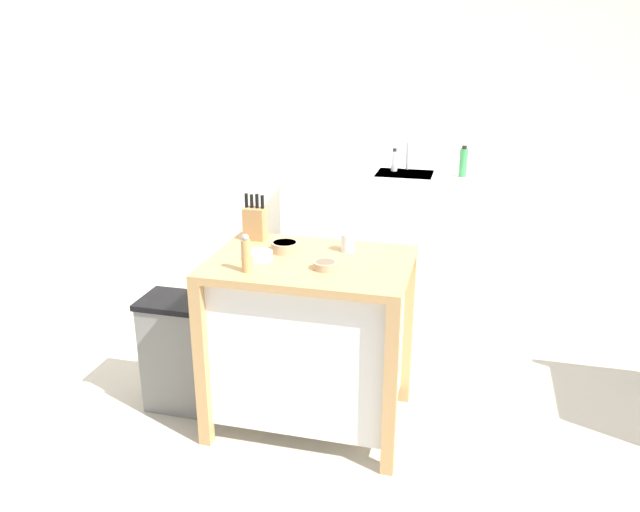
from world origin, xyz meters
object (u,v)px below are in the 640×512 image
bottle_spray_cleaner (463,162)px  knife_block (255,222)px  pepper_grinder (246,254)px  kitchen_island (310,334)px  drinking_cup (348,243)px  bowl_ceramic_wide (285,247)px  trash_bin (179,352)px  sink_faucet (408,156)px  bowl_stoneware_deep (259,255)px  bowl_ceramic_small (325,265)px  bottle_dish_soap (394,161)px

bottle_spray_cleaner → knife_block: bearing=-118.0°
knife_block → pepper_grinder: (0.12, -0.46, -0.01)m
kitchen_island → drinking_cup: bearing=48.2°
bottle_spray_cleaner → bowl_ceramic_wide: bearing=-111.2°
kitchen_island → trash_bin: size_ratio=1.54×
pepper_grinder → sink_faucet: bearing=80.2°
bowl_stoneware_deep → bowl_ceramic_wide: (0.09, 0.14, 0.00)m
drinking_cup → trash_bin: size_ratio=0.14×
bowl_ceramic_small → bowl_ceramic_wide: (-0.25, 0.19, 0.01)m
knife_block → bottle_spray_cleaner: 2.15m
bowl_stoneware_deep → bottle_spray_cleaner: bottle_spray_cleaner is taller
bowl_ceramic_wide → drinking_cup: drinking_cup is taller
knife_block → drinking_cup: knife_block is taller
bowl_ceramic_small → pepper_grinder: (-0.34, -0.12, 0.07)m
bowl_stoneware_deep → bottle_spray_cleaner: (0.88, 2.20, 0.07)m
drinking_cup → pepper_grinder: pepper_grinder is taller
kitchen_island → bottle_spray_cleaner: bearing=73.3°
pepper_grinder → bottle_spray_cleaner: (0.89, 2.36, 0.01)m
bottle_spray_cleaner → bowl_stoneware_deep: bearing=-111.9°
drinking_cup → bowl_ceramic_small: bearing=-100.7°
bowl_ceramic_wide → bowl_stoneware_deep: bearing=-121.5°
sink_faucet → bottle_dish_soap: size_ratio=1.21×
kitchen_island → bottle_spray_cleaner: bottle_spray_cleaner is taller
bowl_stoneware_deep → pepper_grinder: (-0.00, -0.17, 0.06)m
bowl_stoneware_deep → bowl_ceramic_wide: size_ratio=0.95×
bowl_stoneware_deep → sink_faucet: sink_faucet is taller
trash_bin → bottle_spray_cleaner: bearing=57.7°
kitchen_island → bowl_ceramic_small: 0.44m
bottle_spray_cleaner → pepper_grinder: bearing=-110.5°
trash_bin → sink_faucet: 2.60m
bowl_ceramic_small → sink_faucet: size_ratio=0.51×
bowl_ceramic_small → bottle_spray_cleaner: bottle_spray_cleaner is taller
sink_faucet → bottle_dish_soap: bearing=-137.6°
bowl_ceramic_small → drinking_cup: size_ratio=1.26×
drinking_cup → bottle_dish_soap: size_ratio=0.49×
bottle_spray_cleaner → kitchen_island: bearing=-106.7°
pepper_grinder → knife_block: bearing=104.8°
pepper_grinder → sink_faucet: (0.44, 2.53, 0.01)m
knife_block → kitchen_island: bearing=-33.9°
drinking_cup → pepper_grinder: 0.55m
knife_block → bowl_stoneware_deep: size_ratio=1.84×
knife_block → bowl_stoneware_deep: bearing=-67.3°
drinking_cup → sink_faucet: bearing=88.8°
kitchen_island → knife_block: 0.66m
knife_block → sink_faucet: size_ratio=1.11×
bottle_dish_soap → knife_block: bearing=-103.3°
bowl_ceramic_wide → bottle_dish_soap: bearing=83.2°
drinking_cup → sink_faucet: (0.05, 2.14, 0.05)m
kitchen_island → pepper_grinder: size_ratio=5.35×
pepper_grinder → drinking_cup: bearing=44.8°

